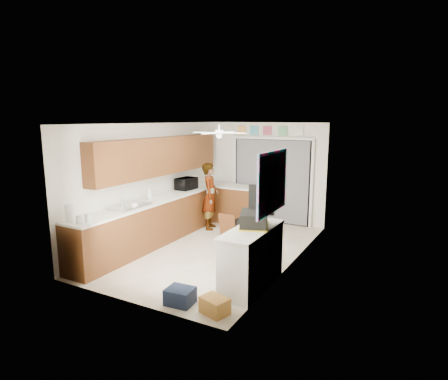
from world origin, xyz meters
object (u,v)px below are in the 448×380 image
at_px(paper_towel_roll, 69,213).
at_px(suitcase, 254,219).
at_px(microwave, 186,184).
at_px(cardboard_box, 215,306).
at_px(soap_bottle, 150,193).
at_px(cup, 135,206).
at_px(dog, 243,226).
at_px(man, 210,196).
at_px(navy_crate, 180,296).

bearing_deg(paper_towel_roll, suitcase, 23.19).
xyz_separation_m(paper_towel_roll, suitcase, (2.75, 1.18, -0.03)).
height_order(microwave, cardboard_box, microwave).
bearing_deg(microwave, soap_bottle, 179.46).
bearing_deg(cup, soap_bottle, 108.79).
xyz_separation_m(soap_bottle, paper_towel_roll, (-0.02, -2.00, 0.01)).
xyz_separation_m(paper_towel_roll, cardboard_box, (2.68, 0.05, -0.97)).
relative_size(microwave, cup, 4.48).
relative_size(microwave, dog, 0.81).
height_order(microwave, man, man).
height_order(cardboard_box, dog, dog).
height_order(soap_bottle, cup, soap_bottle).
height_order(microwave, suitcase, microwave).
height_order(microwave, soap_bottle, microwave).
bearing_deg(paper_towel_roll, cardboard_box, 1.07).
xyz_separation_m(cup, man, (0.34, 2.23, -0.19)).
relative_size(paper_towel_roll, dog, 0.47).
distance_m(microwave, navy_crate, 3.91).
xyz_separation_m(microwave, cup, (0.18, -2.02, -0.10)).
bearing_deg(cardboard_box, dog, 108.98).
relative_size(cup, suitcase, 0.21).
bearing_deg(cup, paper_towel_roll, -102.42).
distance_m(soap_bottle, dog, 2.17).
height_order(soap_bottle, dog, soap_bottle).
xyz_separation_m(cardboard_box, navy_crate, (-0.56, 0.00, 0.00)).
distance_m(navy_crate, man, 3.80).
relative_size(man, dog, 2.54).
distance_m(suitcase, navy_crate, 1.60).
xyz_separation_m(suitcase, man, (-2.13, 2.30, -0.27)).
bearing_deg(cup, man, 81.33).
distance_m(paper_towel_roll, suitcase, 2.99).
distance_m(soap_bottle, cardboard_box, 3.43).
distance_m(microwave, dog, 1.70).
bearing_deg(soap_bottle, paper_towel_roll, -90.45).
distance_m(soap_bottle, cup, 0.80).
xyz_separation_m(microwave, dog, (1.48, 0.02, -0.84)).
distance_m(cup, suitcase, 2.47).
xyz_separation_m(suitcase, cardboard_box, (-0.07, -1.13, -0.94)).
relative_size(paper_towel_roll, suitcase, 0.54).
xyz_separation_m(microwave, paper_towel_roll, (-0.09, -3.26, 0.01)).
relative_size(soap_bottle, paper_towel_roll, 0.94).
relative_size(navy_crate, dog, 0.61).
relative_size(microwave, paper_towel_roll, 1.73).
xyz_separation_m(cup, cardboard_box, (2.40, -1.19, -0.87)).
height_order(microwave, navy_crate, microwave).
distance_m(soap_bottle, suitcase, 2.85).
bearing_deg(microwave, man, -64.50).
bearing_deg(man, paper_towel_roll, 148.90).
distance_m(soap_bottle, navy_crate, 3.02).
bearing_deg(suitcase, paper_towel_roll, -177.31).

